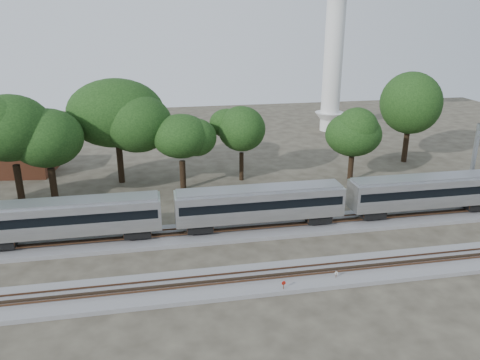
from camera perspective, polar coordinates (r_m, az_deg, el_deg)
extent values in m
plane|color=#383328|center=(45.24, -0.69, -9.82)|extent=(160.00, 160.00, 0.00)
cube|color=slate|center=(50.40, -1.88, -6.33)|extent=(160.00, 5.00, 0.40)
cube|color=brown|center=(49.57, -1.76, -6.21)|extent=(160.00, 0.08, 0.15)
cube|color=brown|center=(50.85, -2.02, -5.52)|extent=(160.00, 0.08, 0.15)
cube|color=slate|center=(41.75, 0.29, -12.22)|extent=(160.00, 5.00, 0.40)
cube|color=brown|center=(40.92, 0.49, -12.20)|extent=(160.00, 0.08, 0.15)
cube|color=brown|center=(42.12, 0.11, -11.19)|extent=(160.00, 0.08, 0.15)
cube|color=silver|center=(49.48, -20.10, -4.27)|extent=(17.99, 3.10, 3.10)
cube|color=black|center=(49.36, -20.14, -3.94)|extent=(17.37, 3.15, 0.93)
cube|color=gray|center=(48.89, -20.32, -2.55)|extent=(17.57, 2.48, 0.36)
cube|color=black|center=(51.82, -26.98, -6.64)|extent=(2.69, 2.27, 0.93)
cube|color=black|center=(49.56, -12.37, -6.00)|extent=(2.69, 2.27, 0.93)
cube|color=silver|center=(49.84, 2.44, -2.85)|extent=(17.99, 3.10, 3.10)
cube|color=black|center=(49.72, 2.44, -2.52)|extent=(17.37, 3.15, 0.93)
cube|color=gray|center=(49.25, 2.46, -1.13)|extent=(17.57, 2.48, 0.36)
cube|color=black|center=(49.68, -4.97, -5.53)|extent=(2.69, 2.27, 0.93)
cube|color=black|center=(52.39, 9.38, -4.35)|extent=(2.69, 2.27, 0.93)
cube|color=silver|center=(57.21, 21.74, -1.28)|extent=(17.99, 3.10, 3.10)
cube|color=black|center=(57.11, 21.78, -0.99)|extent=(17.37, 3.15, 0.93)
cube|color=gray|center=(56.70, 21.94, 0.24)|extent=(17.57, 2.48, 0.36)
cube|color=black|center=(54.81, 15.68, -3.74)|extent=(2.69, 2.27, 0.93)
cube|color=black|center=(61.54, 26.66, -2.58)|extent=(2.69, 2.27, 0.93)
cylinder|color=#512D19|center=(40.47, 5.33, -12.94)|extent=(0.07, 0.07, 1.01)
cylinder|color=#A2130B|center=(40.23, 5.35, -12.40)|extent=(0.36, 0.07, 0.36)
cylinder|color=#512D19|center=(42.73, 11.62, -11.50)|extent=(0.06, 0.06, 0.87)
cylinder|color=silver|center=(42.53, 11.65, -11.05)|extent=(0.31, 0.05, 0.31)
cube|color=#512D19|center=(41.64, 9.12, -12.68)|extent=(0.58, 0.47, 0.30)
cylinder|color=silver|center=(95.04, 11.24, 13.51)|extent=(3.66, 3.66, 25.60)
cone|color=silver|center=(96.74, 10.81, 7.04)|extent=(5.85, 5.85, 3.66)
cube|color=gray|center=(64.39, 26.54, 1.88)|extent=(0.38, 0.38, 9.84)
cube|color=brown|center=(75.78, -25.27, 2.04)|extent=(9.81, 7.43, 3.64)
cube|color=black|center=(75.21, -25.51, 3.66)|extent=(10.03, 7.65, 0.82)
cylinder|color=black|center=(62.53, -25.28, -0.63)|extent=(0.70, 0.70, 5.26)
ellipsoid|color=black|center=(60.67, -26.25, 5.72)|extent=(9.92, 9.92, 8.44)
cylinder|color=black|center=(62.10, -21.79, -0.65)|extent=(0.70, 0.70, 4.47)
ellipsoid|color=black|center=(60.43, -22.50, 4.76)|extent=(8.43, 8.43, 7.17)
cylinder|color=black|center=(66.76, -14.37, 1.89)|extent=(0.70, 0.70, 5.27)
ellipsoid|color=black|center=(65.03, -14.90, 7.91)|extent=(9.94, 9.94, 8.45)
cylinder|color=black|center=(62.73, -6.99, 0.59)|extent=(0.70, 0.70, 3.94)
ellipsoid|color=black|center=(61.22, -7.19, 5.34)|extent=(7.44, 7.44, 6.32)
cylinder|color=black|center=(65.78, 0.18, 1.67)|extent=(0.70, 0.70, 4.01)
ellipsoid|color=black|center=(64.32, 0.18, 6.29)|extent=(7.55, 7.55, 6.42)
cylinder|color=black|center=(67.00, 13.33, 1.31)|extent=(0.70, 0.70, 3.67)
ellipsoid|color=black|center=(65.66, 13.66, 5.44)|extent=(6.92, 6.92, 5.88)
cylinder|color=black|center=(78.54, 19.52, 3.91)|extent=(0.70, 0.70, 5.06)
ellipsoid|color=black|center=(77.11, 20.10, 8.82)|extent=(9.54, 9.54, 8.11)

